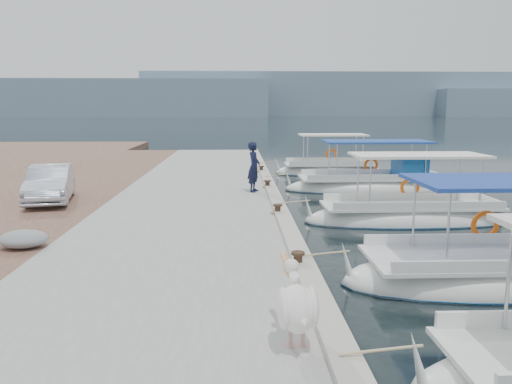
{
  "coord_description": "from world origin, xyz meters",
  "views": [
    {
      "loc": [
        -1.57,
        -13.13,
        3.69
      ],
      "look_at": [
        -1.0,
        1.53,
        1.2
      ],
      "focal_mm": 35.0,
      "sensor_mm": 36.0,
      "label": 1
    }
  ],
  "objects_px": {
    "fisherman": "(254,167)",
    "fishing_caique_d": "(373,186)",
    "fishing_caique_c": "(410,218)",
    "fishing_caique_e": "(329,172)",
    "parked_car": "(50,184)",
    "pelican": "(297,306)",
    "fishing_caique_b": "(495,278)"
  },
  "relations": [
    {
      "from": "fishing_caique_b",
      "to": "fishing_caique_e",
      "type": "bearing_deg",
      "value": 90.83
    },
    {
      "from": "fishing_caique_e",
      "to": "pelican",
      "type": "height_order",
      "value": "fishing_caique_e"
    },
    {
      "from": "fishing_caique_b",
      "to": "parked_car",
      "type": "bearing_deg",
      "value": 148.71
    },
    {
      "from": "fishing_caique_d",
      "to": "fishing_caique_e",
      "type": "relative_size",
      "value": 1.28
    },
    {
      "from": "fishing_caique_b",
      "to": "fishing_caique_e",
      "type": "height_order",
      "value": "same"
    },
    {
      "from": "fishing_caique_c",
      "to": "fishing_caique_b",
      "type": "bearing_deg",
      "value": -91.52
    },
    {
      "from": "fishing_caique_c",
      "to": "parked_car",
      "type": "distance_m",
      "value": 12.14
    },
    {
      "from": "fisherman",
      "to": "parked_car",
      "type": "relative_size",
      "value": 0.51
    },
    {
      "from": "fishing_caique_d",
      "to": "fishing_caique_e",
      "type": "xyz_separation_m",
      "value": [
        -0.96,
        5.58,
        -0.06
      ]
    },
    {
      "from": "fishing_caique_b",
      "to": "fishing_caique_e",
      "type": "distance_m",
      "value": 17.76
    },
    {
      "from": "fishing_caique_b",
      "to": "fishing_caique_d",
      "type": "xyz_separation_m",
      "value": [
        0.7,
        12.18,
        0.06
      ]
    },
    {
      "from": "fishing_caique_b",
      "to": "pelican",
      "type": "xyz_separation_m",
      "value": [
        -4.68,
        -3.62,
        0.95
      ]
    },
    {
      "from": "pelican",
      "to": "fisherman",
      "type": "relative_size",
      "value": 0.75
    },
    {
      "from": "fishing_caique_d",
      "to": "parked_car",
      "type": "height_order",
      "value": "fishing_caique_d"
    },
    {
      "from": "fishing_caique_d",
      "to": "fisherman",
      "type": "height_order",
      "value": "fisherman"
    },
    {
      "from": "fishing_caique_d",
      "to": "fishing_caique_e",
      "type": "distance_m",
      "value": 5.66
    },
    {
      "from": "fishing_caique_e",
      "to": "parked_car",
      "type": "bearing_deg",
      "value": -137.71
    },
    {
      "from": "fishing_caique_d",
      "to": "fishing_caique_b",
      "type": "bearing_deg",
      "value": -93.29
    },
    {
      "from": "pelican",
      "to": "parked_car",
      "type": "bearing_deg",
      "value": 123.55
    },
    {
      "from": "fisherman",
      "to": "pelican",
      "type": "bearing_deg",
      "value": -163.88
    },
    {
      "from": "fishing_caique_c",
      "to": "fishing_caique_e",
      "type": "height_order",
      "value": "same"
    },
    {
      "from": "fishing_caique_e",
      "to": "parked_car",
      "type": "height_order",
      "value": "fishing_caique_e"
    },
    {
      "from": "fishing_caique_d",
      "to": "fisherman",
      "type": "bearing_deg",
      "value": -149.77
    },
    {
      "from": "fisherman",
      "to": "fishing_caique_d",
      "type": "bearing_deg",
      "value": -44.28
    },
    {
      "from": "fishing_caique_c",
      "to": "fishing_caique_d",
      "type": "height_order",
      "value": "same"
    },
    {
      "from": "fishing_caique_d",
      "to": "pelican",
      "type": "xyz_separation_m",
      "value": [
        -5.38,
        -15.8,
        0.89
      ]
    },
    {
      "from": "fishing_caique_c",
      "to": "fishing_caique_d",
      "type": "bearing_deg",
      "value": 85.15
    },
    {
      "from": "pelican",
      "to": "parked_car",
      "type": "relative_size",
      "value": 0.38
    },
    {
      "from": "fishing_caique_b",
      "to": "pelican",
      "type": "distance_m",
      "value": 5.99
    },
    {
      "from": "fishing_caique_e",
      "to": "fisherman",
      "type": "xyz_separation_m",
      "value": [
        -4.56,
        -8.79,
        1.33
      ]
    },
    {
      "from": "fishing_caique_c",
      "to": "pelican",
      "type": "xyz_separation_m",
      "value": [
        -4.83,
        -9.35,
        0.95
      ]
    },
    {
      "from": "fishing_caique_d",
      "to": "pelican",
      "type": "relative_size",
      "value": 5.45
    }
  ]
}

